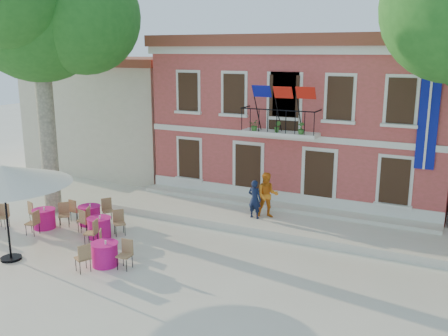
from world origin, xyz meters
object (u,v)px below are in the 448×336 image
patio_umbrella (2,175)px  pedestrian_orange (267,195)px  plane_tree_west (38,12)px  cafe_table_0 (99,227)px  cafe_table_3 (44,218)px  cafe_table_1 (105,253)px  cafe_table_4 (90,214)px  pedestrian_navy (255,199)px

patio_umbrella → pedestrian_orange: (6.38, 7.06, -1.69)m
plane_tree_west → cafe_table_0: 8.94m
plane_tree_west → cafe_table_3: plane_tree_west is taller
pedestrian_orange → cafe_table_0: (-5.05, -4.15, -0.79)m
patio_umbrella → pedestrian_orange: 9.67m
pedestrian_orange → cafe_table_0: 6.59m
cafe_table_0 → cafe_table_1: (1.81, -1.87, 0.00)m
plane_tree_west → pedestrian_orange: size_ratio=6.14×
cafe_table_1 → cafe_table_4: 4.21m
pedestrian_navy → cafe_table_1: 6.42m
plane_tree_west → pedestrian_navy: bearing=15.0°
pedestrian_navy → cafe_table_4: 6.65m
cafe_table_3 → cafe_table_4: bearing=40.8°
plane_tree_west → cafe_table_1: (5.70, -3.45, -7.90)m
plane_tree_west → cafe_table_4: (2.58, -0.62, -7.90)m
pedestrian_navy → pedestrian_orange: bearing=-138.5°
pedestrian_orange → cafe_table_3: (-7.67, -4.32, -0.79)m
pedestrian_orange → cafe_table_1: pedestrian_orange is taller
plane_tree_west → pedestrian_navy: 11.42m
pedestrian_orange → pedestrian_navy: bearing=-170.0°
pedestrian_navy → pedestrian_orange: pedestrian_orange is taller
plane_tree_west → cafe_table_4: bearing=-13.6°
plane_tree_west → pedestrian_navy: size_ratio=7.24×
plane_tree_west → cafe_table_4: 8.33m
pedestrian_navy → cafe_table_4: pedestrian_navy is taller
cafe_table_4 → pedestrian_orange: bearing=26.6°
pedestrian_navy → plane_tree_west: bearing=21.7°
patio_umbrella → cafe_table_1: patio_umbrella is taller
pedestrian_navy → cafe_table_3: 8.32m
pedestrian_orange → cafe_table_1: size_ratio=0.98×
cafe_table_3 → pedestrian_navy: bearing=29.1°
plane_tree_west → cafe_table_0: bearing=-22.2°
pedestrian_orange → cafe_table_0: pedestrian_orange is taller
cafe_table_0 → cafe_table_3: size_ratio=1.00×
plane_tree_west → cafe_table_3: size_ratio=6.15×
cafe_table_1 → cafe_table_4: (-3.12, 2.83, 0.00)m
cafe_table_1 → cafe_table_3: (-4.43, 1.70, 0.00)m
pedestrian_navy → cafe_table_3: pedestrian_navy is taller
cafe_table_4 → cafe_table_0: bearing=-36.3°
pedestrian_navy → pedestrian_orange: 0.53m
cafe_table_1 → cafe_table_3: same height
patio_umbrella → plane_tree_west: bearing=119.6°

